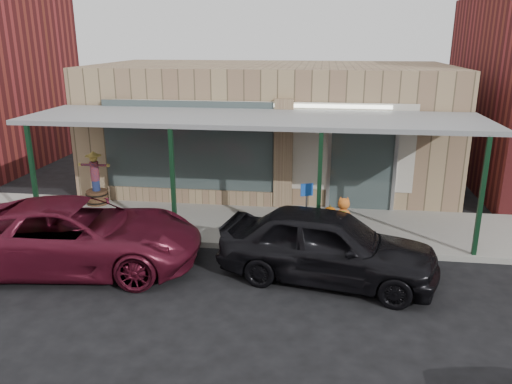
# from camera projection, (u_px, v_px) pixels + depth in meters

# --- Properties ---
(ground) EXTENTS (120.00, 120.00, 0.00)m
(ground) POSITION_uv_depth(u_px,v_px,m) (229.00, 288.00, 10.56)
(ground) COLOR black
(ground) RESTS_ON ground
(sidewalk) EXTENTS (40.00, 3.20, 0.15)m
(sidewalk) POSITION_uv_depth(u_px,v_px,m) (253.00, 224.00, 13.95)
(sidewalk) COLOR gray
(sidewalk) RESTS_ON ground
(storefront) EXTENTS (12.00, 6.25, 4.20)m
(storefront) POSITION_uv_depth(u_px,v_px,m) (271.00, 126.00, 17.66)
(storefront) COLOR #9A815E
(storefront) RESTS_ON ground
(awning) EXTENTS (12.00, 3.00, 3.04)m
(awning) POSITION_uv_depth(u_px,v_px,m) (253.00, 120.00, 13.04)
(awning) COLOR slate
(awning) RESTS_ON ground
(block_buildings_near) EXTENTS (61.00, 8.00, 8.00)m
(block_buildings_near) POSITION_uv_depth(u_px,v_px,m) (330.00, 76.00, 17.89)
(block_buildings_near) COLOR maroon
(block_buildings_near) RESTS_ON ground
(barrel_scarecrow) EXTENTS (1.01, 0.66, 1.66)m
(barrel_scarecrow) POSITION_uv_depth(u_px,v_px,m) (96.00, 186.00, 15.29)
(barrel_scarecrow) COLOR #4C321E
(barrel_scarecrow) RESTS_ON sidewalk
(barrel_pumpkin) EXTENTS (0.83, 0.83, 0.75)m
(barrel_pumpkin) POSITION_uv_depth(u_px,v_px,m) (329.00, 223.00, 13.13)
(barrel_pumpkin) COLOR #4C321E
(barrel_pumpkin) RESTS_ON sidewalk
(handicap_sign) EXTENTS (0.30, 0.13, 1.53)m
(handicap_sign) POSITION_uv_depth(u_px,v_px,m) (306.00, 205.00, 12.30)
(handicap_sign) COLOR gray
(handicap_sign) RESTS_ON sidewalk
(parked_sedan) EXTENTS (4.95, 2.74, 1.66)m
(parked_sedan) POSITION_uv_depth(u_px,v_px,m) (327.00, 245.00, 10.76)
(parked_sedan) COLOR black
(parked_sedan) RESTS_ON ground
(car_maroon) EXTENTS (5.93, 3.27, 1.57)m
(car_maroon) POSITION_uv_depth(u_px,v_px,m) (76.00, 235.00, 11.34)
(car_maroon) COLOR #561122
(car_maroon) RESTS_ON ground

